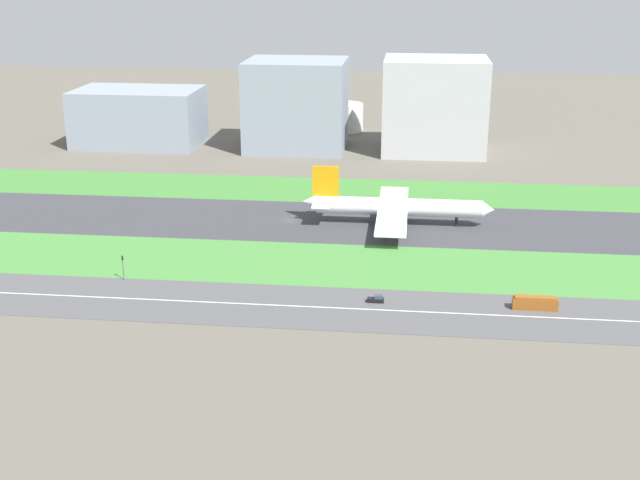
% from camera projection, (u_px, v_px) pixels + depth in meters
% --- Properties ---
extents(ground_plane, '(800.00, 800.00, 0.00)m').
position_uv_depth(ground_plane, '(288.00, 221.00, 285.27)').
color(ground_plane, '#5B564C').
extents(runway, '(280.00, 46.00, 0.10)m').
position_uv_depth(runway, '(288.00, 221.00, 285.25)').
color(runway, '#38383D').
rests_on(runway, ground_plane).
extents(grass_median_north, '(280.00, 36.00, 0.10)m').
position_uv_depth(grass_median_north, '(304.00, 189.00, 323.77)').
color(grass_median_north, '#3D7A33').
rests_on(grass_median_north, ground_plane).
extents(grass_median_south, '(280.00, 36.00, 0.10)m').
position_uv_depth(grass_median_south, '(268.00, 262.00, 246.74)').
color(grass_median_south, '#427F38').
rests_on(grass_median_south, ground_plane).
extents(highway, '(280.00, 28.00, 0.10)m').
position_uv_depth(highway, '(247.00, 304.00, 216.67)').
color(highway, '#4C4C4F').
rests_on(highway, ground_plane).
extents(highway_centerline, '(266.00, 0.50, 0.01)m').
position_uv_depth(highway_centerline, '(247.00, 304.00, 216.66)').
color(highway_centerline, silver).
rests_on(highway_centerline, highway).
extents(airliner, '(65.00, 56.00, 19.70)m').
position_uv_depth(airliner, '(394.00, 207.00, 279.40)').
color(airliner, white).
rests_on(airliner, runway).
extents(bus_0, '(11.60, 2.50, 3.50)m').
position_uv_depth(bus_0, '(535.00, 303.00, 212.89)').
color(bus_0, brown).
rests_on(bus_0, highway).
extents(car_2, '(4.40, 1.80, 2.00)m').
position_uv_depth(car_2, '(376.00, 299.00, 217.52)').
color(car_2, black).
rests_on(car_2, highway).
extents(traffic_light, '(0.36, 0.50, 7.20)m').
position_uv_depth(traffic_light, '(123.00, 266.00, 231.52)').
color(traffic_light, '#4C4C51').
rests_on(traffic_light, highway).
extents(terminal_building, '(59.07, 37.30, 26.82)m').
position_uv_depth(terminal_building, '(139.00, 117.00, 397.50)').
color(terminal_building, gray).
rests_on(terminal_building, ground_plane).
extents(hangar_building, '(46.11, 39.87, 41.58)m').
position_uv_depth(hangar_building, '(296.00, 105.00, 386.94)').
color(hangar_building, gray).
rests_on(hangar_building, ground_plane).
extents(office_tower, '(47.02, 38.30, 43.16)m').
position_uv_depth(office_tower, '(435.00, 106.00, 379.87)').
color(office_tower, '#B2B2B7').
rests_on(office_tower, ground_plane).
extents(fuel_tank_west, '(22.75, 22.75, 13.97)m').
position_uv_depth(fuel_tank_west, '(341.00, 117.00, 431.87)').
color(fuel_tank_west, silver).
rests_on(fuel_tank_west, ground_plane).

